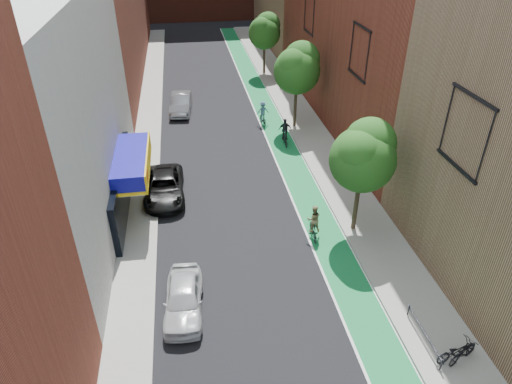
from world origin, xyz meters
name	(u,v)px	position (x,y,z in m)	size (l,w,h in m)	color
bike_lane	(270,119)	(4.00, 26.00, 0.01)	(2.00, 68.00, 0.01)	#147441
sidewalk_left	(149,126)	(-6.00, 26.00, 0.07)	(2.00, 68.00, 0.15)	gray
sidewalk_right	(299,116)	(6.50, 26.00, 0.07)	(3.00, 68.00, 0.15)	gray
building_left_white	(24,119)	(-11.00, 14.00, 6.00)	(8.00, 20.00, 12.00)	silver
tree_near	(364,154)	(5.65, 10.02, 4.66)	(3.40, 3.36, 6.42)	#332619
tree_mid	(298,67)	(5.65, 24.02, 4.89)	(3.55, 3.53, 6.74)	#332619
tree_far	(265,30)	(5.65, 38.02, 4.50)	(3.30, 3.25, 6.21)	#332619
parked_car_white	(184,298)	(-3.70, 5.56, 0.69)	(1.64, 4.07, 1.39)	silver
parked_car_black	(164,187)	(-4.60, 15.10, 0.71)	(2.34, 5.08, 1.41)	black
parked_car_silver	(181,103)	(-3.31, 28.75, 0.77)	(1.64, 4.69, 1.55)	gray
cyclist_lane_near	(313,224)	(3.26, 9.79, 0.81)	(0.78, 1.61, 1.91)	black
cyclist_lane_mid	(285,135)	(4.19, 21.10, 0.74)	(0.98, 1.75, 1.99)	black
cyclist_lane_far	(263,114)	(3.20, 25.06, 0.84)	(1.07, 1.68, 1.90)	black
parked_bike_near	(463,352)	(6.84, 1.12, 0.57)	(0.55, 1.58, 0.83)	black
parked_bike_far	(456,351)	(6.58, 1.16, 0.61)	(0.61, 1.76, 0.92)	black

